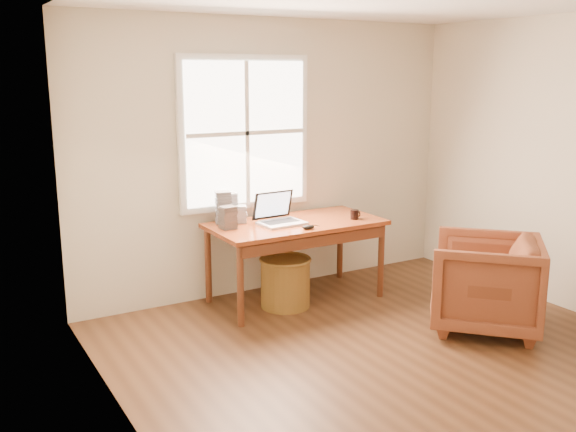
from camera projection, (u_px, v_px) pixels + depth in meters
The scene contains 11 objects.
room_shell at pixel (415, 189), 4.40m from camera, with size 4.04×4.54×2.64m.
desk at pixel (296, 224), 5.92m from camera, with size 1.60×0.80×0.04m, color brown.
armchair at pixel (485, 283), 5.31m from camera, with size 0.84×0.86×0.79m, color brown.
wicker_stool at pixel (285, 283), 5.84m from camera, with size 0.45×0.45×0.45m, color brown.
laptop at pixel (282, 209), 5.78m from camera, with size 0.37×0.39×0.28m, color silver, non-canonical shape.
mouse at pixel (308, 227), 5.63m from camera, with size 0.11×0.07×0.04m, color black.
coffee_mug at pixel (354, 214), 6.02m from camera, with size 0.08×0.08×0.09m, color black.
cd_stack_a at pixel (229, 207), 5.91m from camera, with size 0.14×0.12×0.27m, color silver.
cd_stack_b at pixel (228, 217), 5.64m from camera, with size 0.13×0.12×0.20m, color #25262A.
cd_stack_c at pixel (223, 207), 5.81m from camera, with size 0.13×0.12×0.30m, color #9898A4.
cd_stack_d at pixel (239, 214), 5.86m from camera, with size 0.13×0.11×0.16m, color silver.
Camera 1 is at (-2.95, -3.14, 2.10)m, focal length 40.00 mm.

